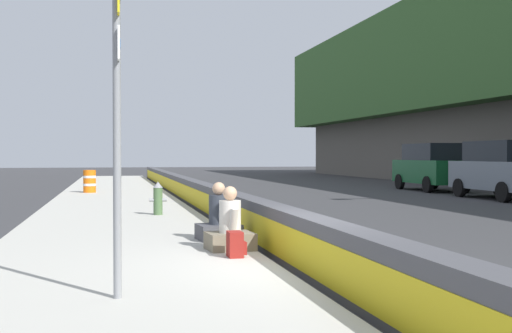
{
  "coord_description": "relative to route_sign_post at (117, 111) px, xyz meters",
  "views": [
    {
      "loc": [
        -8.47,
        2.81,
        1.73
      ],
      "look_at": [
        6.2,
        -0.61,
        1.45
      ],
      "focal_mm": 43.78,
      "sensor_mm": 36.0,
      "label": 1
    }
  ],
  "objects": [
    {
      "name": "seated_person_foreground",
      "position": [
        3.21,
        -1.87,
        -1.74
      ],
      "size": [
        0.71,
        0.82,
        1.07
      ],
      "color": "#706651",
      "rests_on": "sidewalk_strip"
    },
    {
      "name": "seated_person_middle",
      "position": [
        4.45,
        -1.9,
        -1.73
      ],
      "size": [
        0.74,
        0.84,
        1.08
      ],
      "color": "#424247",
      "rests_on": "sidewalk_strip"
    },
    {
      "name": "ground_plane",
      "position": [
        1.41,
        -2.74,
        -2.21
      ],
      "size": [
        160.0,
        160.0,
        0.0
      ],
      "primitive_type": "plane",
      "color": "#353538",
      "rests_on": "ground"
    },
    {
      "name": "construction_barrel",
      "position": [
        20.16,
        0.95,
        -1.59
      ],
      "size": [
        0.54,
        0.54,
        0.95
      ],
      "color": "orange",
      "rests_on": "sidewalk_strip"
    },
    {
      "name": "parked_car_midline",
      "position": [
        20.29,
        -15.0,
        -1.03
      ],
      "size": [
        4.87,
        2.2,
        2.28
      ],
      "color": "#145128",
      "rests_on": "ground_plane"
    },
    {
      "name": "route_sign_post",
      "position": [
        0.0,
        0.0,
        0.0
      ],
      "size": [
        0.44,
        0.09,
        3.6
      ],
      "color": "gray",
      "rests_on": "sidewalk_strip"
    },
    {
      "name": "parked_car_fourth",
      "position": [
        14.41,
        -14.79,
        -1.03
      ],
      "size": [
        4.85,
        2.17,
        2.28
      ],
      "color": "slate",
      "rests_on": "ground_plane"
    },
    {
      "name": "sidewalk_strip",
      "position": [
        1.41,
        -0.09,
        -2.14
      ],
      "size": [
        80.0,
        4.4,
        0.14
      ],
      "primitive_type": "cube",
      "color": "#B5B2A8",
      "rests_on": "ground_plane"
    },
    {
      "name": "fire_hydrant",
      "position": [
        9.63,
        -1.14,
        -1.62
      ],
      "size": [
        0.26,
        0.46,
        0.88
      ],
      "color": "#47663D",
      "rests_on": "sidewalk_strip"
    },
    {
      "name": "backpack",
      "position": [
        2.43,
        -1.82,
        -1.88
      ],
      "size": [
        0.32,
        0.28,
        0.4
      ],
      "color": "maroon",
      "rests_on": "sidewalk_strip"
    },
    {
      "name": "jersey_barrier",
      "position": [
        1.41,
        -2.73,
        -1.79
      ],
      "size": [
        76.0,
        0.45,
        0.85
      ],
      "color": "#47474C",
      "rests_on": "ground_plane"
    }
  ]
}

